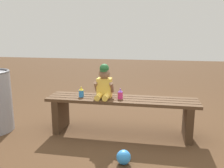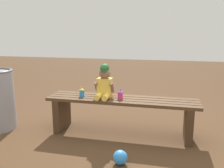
% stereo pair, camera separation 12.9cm
% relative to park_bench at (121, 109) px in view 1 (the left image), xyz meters
% --- Properties ---
extents(ground_plane, '(16.00, 16.00, 0.00)m').
position_rel_park_bench_xyz_m(ground_plane, '(0.00, 0.00, -0.31)').
color(ground_plane, '#4C331E').
extents(park_bench, '(1.79, 0.37, 0.45)m').
position_rel_park_bench_xyz_m(park_bench, '(0.00, 0.00, 0.00)').
color(park_bench, '#513823').
rests_on(park_bench, ground_plane).
extents(child_figure, '(0.23, 0.27, 0.40)m').
position_rel_park_bench_xyz_m(child_figure, '(-0.21, 0.00, 0.32)').
color(child_figure, '#F2C64C').
rests_on(child_figure, park_bench).
extents(sippy_cup_left, '(0.06, 0.06, 0.12)m').
position_rel_park_bench_xyz_m(sippy_cup_left, '(-0.49, -0.03, 0.20)').
color(sippy_cup_left, '#338CE5').
rests_on(sippy_cup_left, park_bench).
extents(sippy_cup_right, '(0.06, 0.06, 0.12)m').
position_rel_park_bench_xyz_m(sippy_cup_right, '(-0.01, -0.03, 0.20)').
color(sippy_cup_right, '#E5337F').
rests_on(sippy_cup_right, park_bench).
extents(toy_ball, '(0.14, 0.14, 0.14)m').
position_rel_park_bench_xyz_m(toy_ball, '(0.12, -0.68, -0.24)').
color(toy_ball, '#338CE5').
rests_on(toy_ball, ground_plane).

